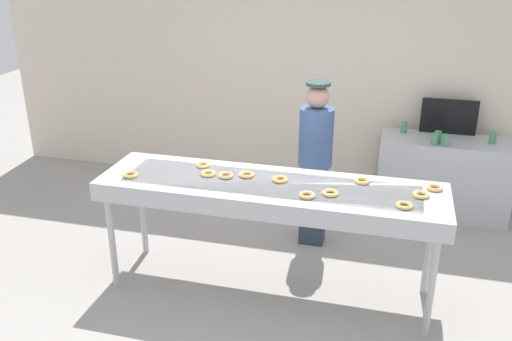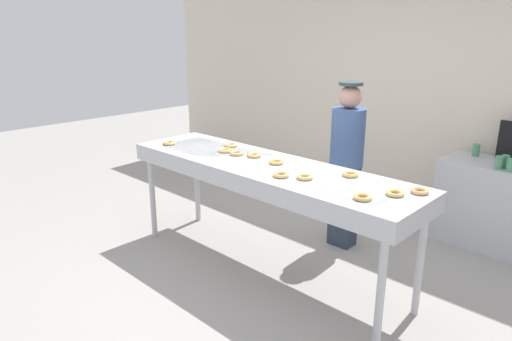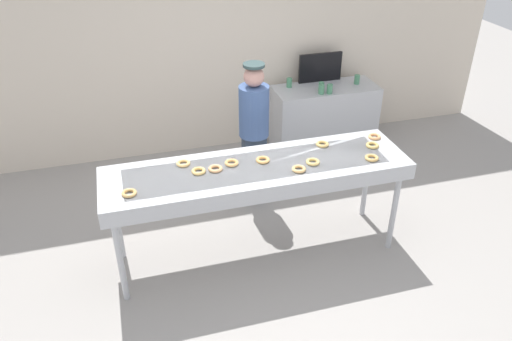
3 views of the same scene
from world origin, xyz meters
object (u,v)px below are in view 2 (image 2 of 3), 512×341
at_px(glazed_donut_9, 169,143).
at_px(paper_cup_0, 476,150).
at_px(glazed_donut_2, 363,197).
at_px(glazed_donut_6, 231,145).
at_px(glazed_donut_1, 395,193).
at_px(fryer_conveyor, 265,173).
at_px(glazed_donut_3, 237,153).
at_px(paper_cup_3, 505,161).
at_px(glazed_donut_11, 281,175).
at_px(glazed_donut_7, 225,150).
at_px(paper_cup_1, 511,165).
at_px(worker_baker, 346,158).
at_px(glazed_donut_4, 350,174).
at_px(paper_cup_4, 499,162).
at_px(glazed_donut_8, 420,191).
at_px(glazed_donut_5, 305,177).
at_px(glazed_donut_10, 254,155).
at_px(glazed_donut_0, 276,162).

xyz_separation_m(glazed_donut_9, paper_cup_0, (2.17, 2.22, -0.10)).
relative_size(glazed_donut_2, glazed_donut_6, 1.00).
bearing_deg(glazed_donut_1, fryer_conveyor, -177.71).
height_order(glazed_donut_3, paper_cup_3, glazed_donut_3).
distance_m(glazed_donut_9, glazed_donut_11, 1.48).
bearing_deg(glazed_donut_1, glazed_donut_6, 175.03).
height_order(glazed_donut_11, paper_cup_0, glazed_donut_11).
bearing_deg(glazed_donut_2, fryer_conveyor, 170.57).
bearing_deg(glazed_donut_9, glazed_donut_7, 17.09).
bearing_deg(paper_cup_1, glazed_donut_3, -137.15).
bearing_deg(worker_baker, glazed_donut_3, 59.31).
relative_size(glazed_donut_2, paper_cup_1, 1.04).
height_order(glazed_donut_2, glazed_donut_3, same).
xyz_separation_m(glazed_donut_7, paper_cup_0, (1.56, 2.04, -0.10)).
relative_size(glazed_donut_4, paper_cup_3, 1.04).
distance_m(paper_cup_3, paper_cup_4, 0.08).
relative_size(glazed_donut_9, worker_baker, 0.08).
xyz_separation_m(glazed_donut_7, glazed_donut_9, (-0.61, -0.19, 0.00)).
relative_size(glazed_donut_4, glazed_donut_6, 1.00).
distance_m(glazed_donut_8, paper_cup_3, 1.62).
distance_m(fryer_conveyor, glazed_donut_8, 1.29).
bearing_deg(glazed_donut_9, paper_cup_0, 45.70).
height_order(glazed_donut_5, glazed_donut_6, same).
xyz_separation_m(glazed_donut_7, glazed_donut_11, (0.86, -0.21, 0.00)).
bearing_deg(glazed_donut_4, paper_cup_1, 64.27).
xyz_separation_m(glazed_donut_10, paper_cup_4, (1.56, 1.65, -0.10)).
bearing_deg(paper_cup_4, worker_baker, -143.43).
xyz_separation_m(paper_cup_0, paper_cup_4, (0.32, -0.32, 0.00)).
height_order(glazed_donut_4, worker_baker, worker_baker).
bearing_deg(glazed_donut_1, paper_cup_0, 94.09).
distance_m(glazed_donut_2, paper_cup_3, 2.02).
height_order(glazed_donut_7, glazed_donut_10, same).
xyz_separation_m(glazed_donut_0, glazed_donut_1, (1.10, -0.02, 0.00)).
relative_size(glazed_donut_1, glazed_donut_3, 1.00).
bearing_deg(paper_cup_3, glazed_donut_6, -141.23).
height_order(glazed_donut_9, glazed_donut_11, same).
bearing_deg(fryer_conveyor, glazed_donut_9, -172.17).
bearing_deg(paper_cup_3, glazed_donut_1, -96.49).
height_order(glazed_donut_5, paper_cup_4, glazed_donut_5).
height_order(glazed_donut_8, worker_baker, worker_baker).
bearing_deg(glazed_donut_3, glazed_donut_9, -166.21).
bearing_deg(glazed_donut_3, glazed_donut_7, 179.77).
distance_m(glazed_donut_6, paper_cup_3, 2.58).
distance_m(fryer_conveyor, glazed_donut_9, 1.16).
height_order(glazed_donut_0, glazed_donut_9, same).
xyz_separation_m(paper_cup_0, paper_cup_1, (0.42, -0.34, 0.00)).
xyz_separation_m(glazed_donut_3, glazed_donut_7, (-0.15, 0.00, 0.00)).
xyz_separation_m(fryer_conveyor, glazed_donut_1, (1.17, 0.05, 0.10)).
xyz_separation_m(worker_baker, paper_cup_0, (0.80, 1.15, 0.00)).
xyz_separation_m(glazed_donut_2, paper_cup_0, (-0.02, 2.24, -0.10)).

